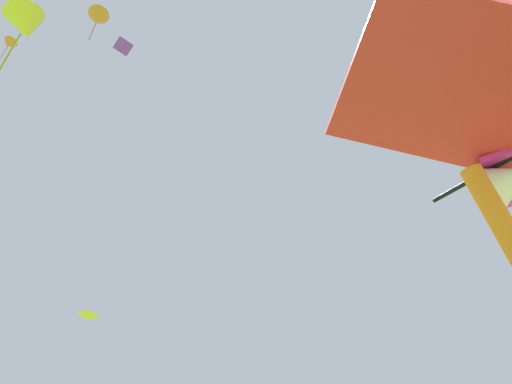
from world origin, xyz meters
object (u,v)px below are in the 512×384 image
at_px(distant_kite_yellow_low_left, 26,25).
at_px(distant_kite_purple_mid_right, 123,46).
at_px(distant_kite_orange_high_right, 9,44).
at_px(distant_kite_orange_high_left, 98,18).
at_px(distant_kite_yellow_far_center, 88,314).

distance_m(distant_kite_yellow_low_left, distant_kite_purple_mid_right, 10.31).
height_order(distant_kite_yellow_low_left, distant_kite_orange_high_right, distant_kite_orange_high_right).
bearing_deg(distant_kite_orange_high_right, distant_kite_orange_high_left, -58.22).
height_order(distant_kite_purple_mid_right, distant_kite_orange_high_right, distant_kite_purple_mid_right).
bearing_deg(distant_kite_orange_high_right, distant_kite_yellow_far_center, 25.71).
distance_m(distant_kite_orange_high_left, distant_kite_orange_high_right, 7.27).
bearing_deg(distant_kite_purple_mid_right, distant_kite_orange_high_right, 158.25).
xyz_separation_m(distant_kite_purple_mid_right, distant_kite_yellow_far_center, (2.70, 5.86, -13.48)).
relative_size(distant_kite_yellow_low_left, distant_kite_yellow_far_center, 2.76).
bearing_deg(distant_kite_orange_high_left, distant_kite_purple_mid_right, 67.56).
relative_size(distant_kite_yellow_low_left, distant_kite_orange_high_left, 1.48).
height_order(distant_kite_yellow_low_left, distant_kite_orange_high_left, distant_kite_orange_high_left).
relative_size(distant_kite_purple_mid_right, distant_kite_yellow_far_center, 1.11).
distance_m(distant_kite_orange_high_left, distant_kite_yellow_far_center, 14.31).
relative_size(distant_kite_yellow_low_left, distant_kite_orange_high_right, 2.04).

